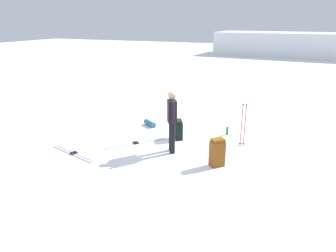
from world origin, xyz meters
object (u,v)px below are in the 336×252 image
at_px(skier_standing, 172,118).
at_px(backpack_bright, 217,153).
at_px(backpack_large_dark, 178,130).
at_px(ski_pair_far, 74,153).
at_px(ski_poles_planted_near, 243,123).
at_px(ski_pair_near, 136,143).
at_px(sleeping_mat_rolled, 150,123).
at_px(thermos_bottle, 227,131).

xyz_separation_m(skier_standing, backpack_bright, (1.36, -0.37, -0.60)).
distance_m(backpack_large_dark, backpack_bright, 2.08).
relative_size(ski_pair_far, backpack_large_dark, 2.85).
bearing_deg(ski_poles_planted_near, ski_pair_near, -159.10).
xyz_separation_m(backpack_bright, sleeping_mat_rolled, (-2.90, 2.11, -0.26)).
xyz_separation_m(ski_poles_planted_near, sleeping_mat_rolled, (-3.22, 0.53, -0.60)).
relative_size(ski_poles_planted_near, sleeping_mat_rolled, 2.25).
relative_size(skier_standing, ski_pair_near, 1.08).
bearing_deg(skier_standing, ski_pair_near, 174.61).
distance_m(ski_pair_far, ski_poles_planted_near, 4.76).
bearing_deg(thermos_bottle, skier_standing, -119.24).
bearing_deg(ski_poles_planted_near, skier_standing, -144.23).
relative_size(ski_pair_near, sleeping_mat_rolled, 2.87).
bearing_deg(ski_pair_near, ski_poles_planted_near, 20.90).
height_order(sleeping_mat_rolled, thermos_bottle, thermos_bottle).
distance_m(skier_standing, ski_pair_far, 2.82).
distance_m(ski_pair_far, sleeping_mat_rolled, 3.06).
height_order(backpack_large_dark, ski_poles_planted_near, ski_poles_planted_near).
bearing_deg(thermos_bottle, backpack_bright, -83.01).
xyz_separation_m(ski_pair_near, backpack_large_dark, (0.99, 0.88, 0.28)).
xyz_separation_m(ski_pair_near, ski_pair_far, (-1.18, -1.31, 0.00)).
height_order(skier_standing, ski_pair_far, skier_standing).
bearing_deg(ski_pair_far, backpack_large_dark, 45.32).
relative_size(backpack_large_dark, ski_poles_planted_near, 0.48).
xyz_separation_m(ski_pair_near, sleeping_mat_rolled, (-0.35, 1.63, 0.08)).
bearing_deg(backpack_bright, sleeping_mat_rolled, 143.99).
distance_m(sleeping_mat_rolled, thermos_bottle, 2.63).
distance_m(ski_poles_planted_near, thermos_bottle, 1.09).
xyz_separation_m(skier_standing, ski_pair_near, (-1.19, 0.11, -0.94)).
relative_size(ski_pair_near, thermos_bottle, 6.06).
distance_m(skier_standing, ski_poles_planted_near, 2.08).
xyz_separation_m(backpack_large_dark, thermos_bottle, (1.28, 0.93, -0.16)).
bearing_deg(ski_pair_near, skier_standing, -5.39).
height_order(ski_pair_near, ski_pair_far, same).
distance_m(ski_pair_near, sleeping_mat_rolled, 1.67).
bearing_deg(sleeping_mat_rolled, backpack_bright, -36.01).
xyz_separation_m(skier_standing, ski_pair_far, (-2.37, -1.20, -0.94)).
bearing_deg(backpack_large_dark, thermos_bottle, 35.98).
bearing_deg(ski_pair_near, thermos_bottle, 38.64).
xyz_separation_m(ski_pair_far, sleeping_mat_rolled, (0.83, 2.94, 0.08)).
relative_size(backpack_bright, thermos_bottle, 2.75).
bearing_deg(ski_poles_planted_near, ski_pair_far, -149.30).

